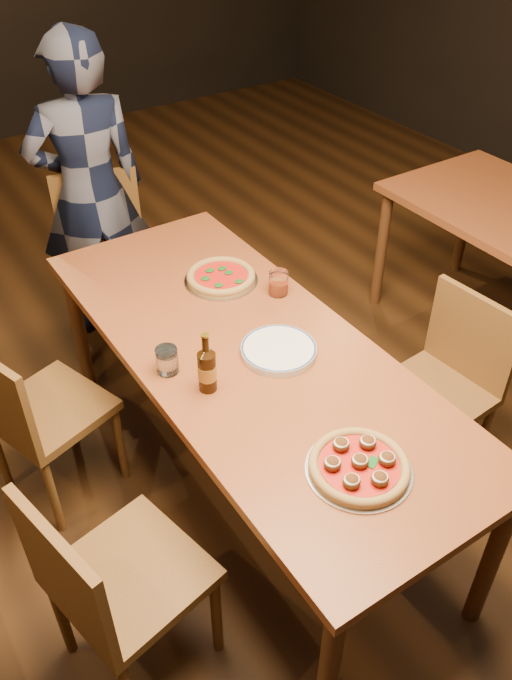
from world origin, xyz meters
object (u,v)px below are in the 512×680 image
water_glass (167,360)px  amber_glass (278,283)px  chair_main_nw (130,574)px  table_main (249,363)px  beer_bottle (207,370)px  plate_stack (279,350)px  pizza_margherita (221,277)px  diner (90,193)px  chair_end (108,265)px  chair_main_e (433,393)px  chair_main_sw (49,408)px  pizza_meatball (359,466)px

water_glass → amber_glass: bearing=17.2°
chair_main_nw → water_glass: chair_main_nw is taller
table_main → beer_bottle: bearing=-155.0°
amber_glass → plate_stack: bearing=-124.6°
pizza_margherita → diner: diner is taller
table_main → diner: diner is taller
water_glass → table_main: bearing=-8.9°
pizza_margherita → chair_end: bearing=102.8°
chair_main_e → chair_main_sw: bearing=-124.1°
chair_main_nw → chair_end: (0.65, 1.67, 0.01)m
pizza_margherita → beer_bottle: size_ratio=1.36×
table_main → diner: size_ratio=1.27×
pizza_meatball → amber_glass: 0.95m
table_main → plate_stack: 0.14m
chair_main_nw → pizza_margherita: (0.84, 0.84, 0.32)m
chair_main_nw → plate_stack: size_ratio=3.31×
water_glass → amber_glass: 0.62m
table_main → beer_bottle: (-0.23, -0.11, 0.15)m
chair_end → pizza_margherita: bearing=-60.8°
beer_bottle → amber_glass: size_ratio=2.28×
table_main → water_glass: bearing=171.1°
table_main → amber_glass: bearing=38.3°
chair_main_e → pizza_meatball: (-0.72, -0.34, 0.34)m
water_glass → plate_stack: bearing=-19.1°
pizza_margherita → chair_main_nw: bearing=-134.9°
chair_main_nw → chair_main_e: (1.37, 0.09, -0.02)m
pizza_meatball → amber_glass: size_ratio=3.24×
beer_bottle → amber_glass: beer_bottle is taller
chair_end → diner: size_ratio=0.59×
diner → pizza_meatball: bearing=98.2°
pizza_margherita → chair_main_sw: bearing=179.3°
beer_bottle → diner: diner is taller
table_main → beer_bottle: size_ratio=8.97×
pizza_meatball → pizza_margherita: (0.18, 1.09, -0.00)m
table_main → pizza_margherita: 0.47m
chair_main_nw → chair_end: chair_end is taller
chair_main_e → chair_end: size_ratio=0.93×
table_main → water_glass: size_ratio=20.89×
chair_end → pizza_meatball: (0.00, -1.92, 0.31)m
pizza_meatball → pizza_margherita: size_ratio=1.04×
table_main → amber_glass: 0.39m
pizza_margherita → diner: 1.00m
chair_end → beer_bottle: bearing=-81.4°
chair_end → pizza_meatball: 1.94m
pizza_margherita → plate_stack: 0.52m
pizza_margherita → plate_stack: pizza_margherita is taller
water_glass → chair_main_sw: bearing=131.2°
pizza_margherita → plate_stack: size_ratio=1.13×
beer_bottle → chair_main_e: bearing=-13.1°
plate_stack → table_main: bearing=132.0°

